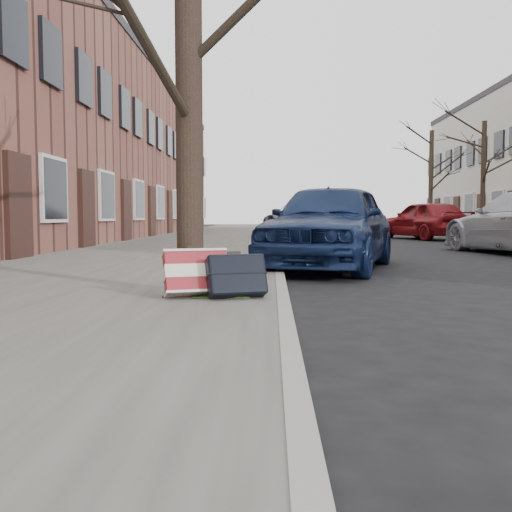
{
  "coord_description": "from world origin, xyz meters",
  "views": [
    {
      "loc": [
        -1.36,
        -4.67,
        0.91
      ],
      "look_at": [
        -1.51,
        0.8,
        0.53
      ],
      "focal_mm": 40.0,
      "sensor_mm": 36.0,
      "label": 1
    }
  ],
  "objects_px": {
    "car_near_front": "(331,225)",
    "street_tree": "(188,23)",
    "car_near_mid": "(312,223)",
    "suitcase_navy": "(236,275)",
    "suitcase_red": "(196,273)"
  },
  "relations": [
    {
      "from": "car_near_mid",
      "to": "street_tree",
      "type": "bearing_deg",
      "value": -106.77
    },
    {
      "from": "car_near_front",
      "to": "car_near_mid",
      "type": "distance_m",
      "value": 9.68
    },
    {
      "from": "car_near_front",
      "to": "street_tree",
      "type": "bearing_deg",
      "value": -97.18
    },
    {
      "from": "car_near_front",
      "to": "car_near_mid",
      "type": "xyz_separation_m",
      "value": [
        0.37,
        9.67,
        -0.09
      ]
    },
    {
      "from": "car_near_front",
      "to": "suitcase_navy",
      "type": "bearing_deg",
      "value": -89.91
    },
    {
      "from": "car_near_mid",
      "to": "suitcase_red",
      "type": "bearing_deg",
      "value": -106.23
    },
    {
      "from": "street_tree",
      "to": "suitcase_navy",
      "type": "height_order",
      "value": "street_tree"
    },
    {
      "from": "suitcase_red",
      "to": "car_near_mid",
      "type": "bearing_deg",
      "value": 62.67
    },
    {
      "from": "suitcase_navy",
      "to": "car_near_front",
      "type": "relative_size",
      "value": 0.13
    },
    {
      "from": "car_near_front",
      "to": "car_near_mid",
      "type": "height_order",
      "value": "car_near_front"
    },
    {
      "from": "suitcase_navy",
      "to": "suitcase_red",
      "type": "bearing_deg",
      "value": 152.84
    },
    {
      "from": "street_tree",
      "to": "suitcase_red",
      "type": "relative_size",
      "value": 8.92
    },
    {
      "from": "street_tree",
      "to": "car_near_mid",
      "type": "distance_m",
      "value": 14.11
    },
    {
      "from": "suitcase_navy",
      "to": "car_near_mid",
      "type": "height_order",
      "value": "car_near_mid"
    },
    {
      "from": "suitcase_red",
      "to": "car_near_mid",
      "type": "height_order",
      "value": "car_near_mid"
    }
  ]
}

